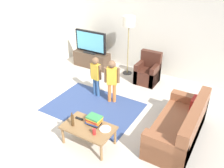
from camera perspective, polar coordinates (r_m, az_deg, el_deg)
ground at (r=5.48m, az=-3.24°, el=-8.59°), size 7.80×7.80×0.00m
wall_back at (r=7.29m, az=9.92°, el=12.85°), size 6.00×0.12×2.70m
wall_left at (r=6.83m, az=-25.37°, el=9.33°), size 0.12×6.00×2.70m
area_rug at (r=5.89m, az=-4.45°, el=-5.56°), size 2.20×1.60×0.01m
tv_stand at (r=7.88m, az=-4.88°, el=5.87°), size 1.20×0.44×0.50m
tv at (r=7.64m, az=-5.16°, el=9.98°), size 1.10×0.28×0.71m
couch at (r=5.00m, az=16.30°, el=-10.09°), size 0.80×1.80×0.86m
armchair at (r=6.95m, az=8.65°, el=2.76°), size 0.60×0.60×0.90m
floor_lamp at (r=6.96m, az=4.08°, el=14.08°), size 0.36×0.36×1.78m
child_near_tv at (r=6.04m, az=-3.92°, el=2.59°), size 0.36×0.18×1.09m
child_center at (r=5.75m, az=-0.03°, el=1.50°), size 0.35×0.22×1.13m
coffee_table at (r=4.68m, az=-5.67°, el=-10.63°), size 1.00×0.60×0.42m
book_stack at (r=4.64m, az=-4.33°, el=-8.63°), size 0.30×0.23×0.19m
bottle at (r=4.64m, az=-9.49°, el=-8.58°), size 0.06×0.06×0.30m
tv_remote at (r=4.85m, az=-7.92°, el=-8.23°), size 0.17×0.05×0.02m
soda_can at (r=4.44m, az=-4.31°, el=-11.36°), size 0.07×0.07×0.12m
plate at (r=4.56m, az=-1.64°, el=-10.75°), size 0.22×0.22×0.02m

